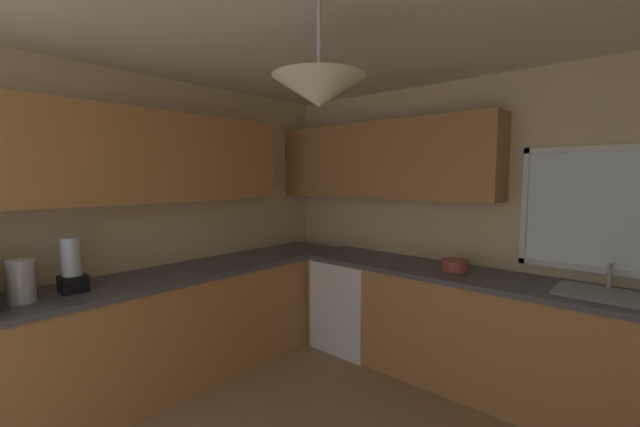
# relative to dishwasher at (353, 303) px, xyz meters

# --- Properties ---
(room_shell) EXTENTS (4.01, 3.99, 2.53)m
(room_shell) POSITION_rel_dishwasher_xyz_m (0.60, -1.08, 1.29)
(room_shell) COLOR beige
(room_shell) RESTS_ON ground_plane
(counter_run_left) EXTENTS (0.65, 3.60, 0.90)m
(counter_run_left) POSITION_rel_dishwasher_xyz_m (-0.66, -1.59, 0.02)
(counter_run_left) COLOR #AD7542
(counter_run_left) RESTS_ON ground_plane
(counter_run_back) EXTENTS (3.10, 0.65, 0.90)m
(counter_run_back) POSITION_rel_dishwasher_xyz_m (1.19, 0.03, 0.02)
(counter_run_back) COLOR #AD7542
(counter_run_back) RESTS_ON ground_plane
(dishwasher) EXTENTS (0.60, 0.60, 0.85)m
(dishwasher) POSITION_rel_dishwasher_xyz_m (0.00, 0.00, 0.00)
(dishwasher) COLOR white
(dishwasher) RESTS_ON ground_plane
(kettle) EXTENTS (0.15, 0.15, 0.26)m
(kettle) POSITION_rel_dishwasher_xyz_m (-0.64, -2.46, 0.60)
(kettle) COLOR #B7B7BC
(kettle) RESTS_ON counter_run_left
(sink_assembly) EXTENTS (0.55, 0.40, 0.19)m
(sink_assembly) POSITION_rel_dishwasher_xyz_m (1.96, 0.04, 0.48)
(sink_assembly) COLOR #9EA0A5
(sink_assembly) RESTS_ON counter_run_back
(bowl) EXTENTS (0.20, 0.20, 0.09)m
(bowl) POSITION_rel_dishwasher_xyz_m (0.98, 0.03, 0.52)
(bowl) COLOR #B74C42
(bowl) RESTS_ON counter_run_back
(blender_appliance) EXTENTS (0.15, 0.15, 0.36)m
(blender_appliance) POSITION_rel_dishwasher_xyz_m (-0.66, -2.19, 0.63)
(blender_appliance) COLOR black
(blender_appliance) RESTS_ON counter_run_left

